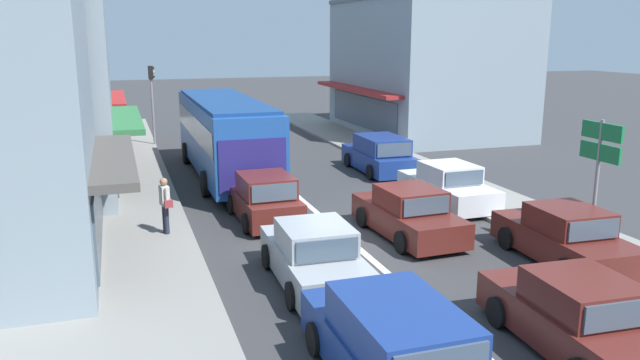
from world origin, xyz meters
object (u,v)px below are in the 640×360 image
wagon_adjacent_lane_trail (393,347)px  sedan_queue_gap_filler (578,318)px  parked_sedan_kerb_front (565,238)px  city_bus (225,132)px  directional_road_sign (600,154)px  pedestrian_with_handbag_near (165,202)px  parked_sedan_kerb_second (448,187)px  sedan_adjacent_lane_lead (314,257)px  sedan_behind_bus_mid (408,214)px  parked_wagon_kerb_third (379,155)px  hatchback_behind_bus_near (265,200)px  traffic_light_downstreet (152,92)px

wagon_adjacent_lane_trail → sedan_queue_gap_filler: size_ratio=1.05×
parked_sedan_kerb_front → city_bus: bearing=117.5°
directional_road_sign → pedestrian_with_handbag_near: 11.89m
city_bus → parked_sedan_kerb_second: (6.47, -6.73, -1.22)m
sedan_adjacent_lane_lead → sedan_behind_bus_mid: bearing=34.8°
wagon_adjacent_lane_trail → sedan_behind_bus_mid: size_ratio=1.05×
sedan_adjacent_lane_lead → sedan_queue_gap_filler: 5.83m
sedan_queue_gap_filler → parked_sedan_kerb_second: same height
parked_wagon_kerb_third → sedan_behind_bus_mid: bearing=-107.9°
wagon_adjacent_lane_trail → parked_wagon_kerb_third: 16.80m
wagon_adjacent_lane_trail → directional_road_sign: 9.20m
sedan_adjacent_lane_lead → parked_wagon_kerb_third: 12.56m
city_bus → directional_road_sign: 14.47m
wagon_adjacent_lane_trail → sedan_queue_gap_filler: (3.74, 0.08, -0.08)m
directional_road_sign → sedan_behind_bus_mid: bearing=145.2°
pedestrian_with_handbag_near → parked_sedan_kerb_second: bearing=3.8°
hatchback_behind_bus_near → traffic_light_downstreet: traffic_light_downstreet is taller
hatchback_behind_bus_near → sedan_behind_bus_mid: bearing=-37.2°
city_bus → pedestrian_with_handbag_near: 7.99m
parked_sedan_kerb_front → sedan_behind_bus_mid: bearing=132.2°
parked_sedan_kerb_second → directional_road_sign: (1.25, -5.48, 2.04)m
sedan_queue_gap_filler → directional_road_sign: (4.10, 4.32, 2.04)m
wagon_adjacent_lane_trail → parked_sedan_kerb_second: (6.58, 9.87, -0.08)m
sedan_queue_gap_filler → sedan_behind_bus_mid: size_ratio=1.00×
sedan_adjacent_lane_lead → directional_road_sign: 7.97m
sedan_queue_gap_filler → pedestrian_with_handbag_near: pedestrian_with_handbag_near is taller
sedan_behind_bus_mid → parked_sedan_kerb_second: bearing=43.7°
city_bus → parked_wagon_kerb_third: size_ratio=2.40×
parked_wagon_kerb_third → directional_road_sign: directional_road_sign is taller
pedestrian_with_handbag_near → parked_wagon_kerb_third: bearing=33.7°
sedan_behind_bus_mid → parked_wagon_kerb_third: bearing=72.1°
city_bus → wagon_adjacent_lane_trail: 16.65m
sedan_adjacent_lane_lead → wagon_adjacent_lane_trail: wagon_adjacent_lane_trail is taller
parked_sedan_kerb_second → directional_road_sign: bearing=-77.1°
city_bus → parked_sedan_kerb_front: 14.24m
parked_sedan_kerb_second → wagon_adjacent_lane_trail: bearing=-123.7°
parked_sedan_kerb_front → directional_road_sign: bearing=17.5°
parked_sedan_kerb_front → directional_road_sign: (1.17, 0.37, 2.04)m
city_bus → sedan_behind_bus_mid: city_bus is taller
sedan_adjacent_lane_lead → pedestrian_with_handbag_near: (-3.02, 4.59, 0.40)m
parked_sedan_kerb_second → parked_wagon_kerb_third: size_ratio=0.93×
sedan_queue_gap_filler → parked_sedan_kerb_front: size_ratio=1.00×
sedan_queue_gap_filler → sedan_behind_bus_mid: same height
city_bus → sedan_behind_bus_mid: bearing=-68.6°
sedan_queue_gap_filler → pedestrian_with_handbag_near: (-6.62, 9.17, 0.40)m
wagon_adjacent_lane_trail → parked_wagon_kerb_third: (6.48, 15.50, 0.00)m
pedestrian_with_handbag_near → directional_road_sign: bearing=-24.4°
sedan_adjacent_lane_lead → pedestrian_with_handbag_near: size_ratio=2.60×
parked_sedan_kerb_front → traffic_light_downstreet: 22.90m
parked_sedan_kerb_second → sedan_behind_bus_mid: bearing=-136.3°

